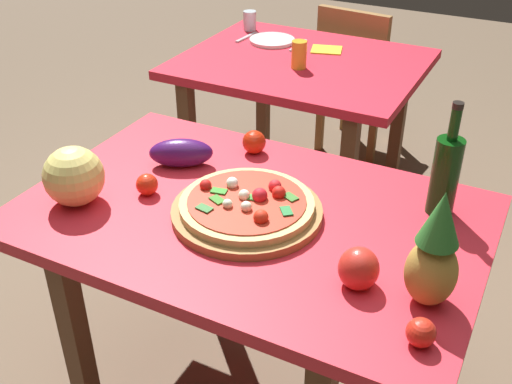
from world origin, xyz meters
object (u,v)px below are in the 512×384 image
dining_chair (357,73)px  wine_bottle (445,174)px  background_table (301,81)px  bell_pepper (359,269)px  pizza (248,203)px  drinking_glass_juice (299,55)px  eggplant (181,153)px  pizza_board (248,212)px  drinking_glass_water (250,21)px  fork_utensil (247,37)px  melon (74,176)px  knife_utensil (298,45)px  tomato_at_corner (254,142)px  tomato_beside_pepper (421,333)px  tomato_by_bottle (147,185)px  napkin_folded (327,50)px  dinner_plate (272,40)px  pineapple_left (434,255)px

dining_chair → wine_bottle: (0.78, -1.62, 0.40)m
background_table → bell_pepper: bearing=-61.6°
pizza → drinking_glass_juice: drinking_glass_juice is taller
eggplant → drinking_glass_juice: bearing=91.3°
pizza_board → drinking_glass_water: bearing=117.5°
wine_bottle → eggplant: size_ratio=1.65×
background_table → fork_utensil: fork_utensil is taller
melon → knife_utensil: bearing=89.8°
melon → fork_utensil: 1.58m
bell_pepper → tomato_at_corner: size_ratio=1.39×
background_table → dining_chair: size_ratio=1.25×
fork_utensil → eggplant: bearing=-66.2°
knife_utensil → pizza: bearing=-71.3°
fork_utensil → tomato_beside_pepper: bearing=-47.1°
pizza_board → tomato_beside_pepper: bearing=-25.6°
tomato_by_bottle → tomato_beside_pepper: bearing=-14.9°
pizza_board → drinking_glass_juice: bearing=106.9°
drinking_glass_water → napkin_folded: size_ratio=0.69×
drinking_glass_water → tomato_at_corner: bearing=-61.7°
wine_bottle → drinking_glass_water: 1.77m
drinking_glass_juice → drinking_glass_water: size_ratio=1.25×
tomato_by_bottle → fork_utensil: size_ratio=0.36×
tomato_beside_pepper → drinking_glass_juice: bearing=122.7°
pizza → drinking_glass_water: (-0.79, 1.51, 0.01)m
pizza_board → dining_chair: bearing=99.4°
melon → napkin_folded: bearing=84.6°
background_table → wine_bottle: wine_bottle is taller
melon → wine_bottle: bearing=24.5°
tomato_beside_pepper → fork_utensil: bearing=127.9°
bell_pepper → knife_utensil: bearing=118.4°
drinking_glass_water → dinner_plate: (0.19, -0.12, -0.04)m
pizza → dining_chair: bearing=99.4°
background_table → wine_bottle: size_ratio=3.23×
dining_chair → fork_utensil: bearing=55.4°
dining_chair → dinner_plate: dining_chair is taller
dining_chair → tomato_by_bottle: (-0.00, -1.92, 0.31)m
pineapple_left → fork_utensil: size_ratio=1.63×
drinking_glass_juice → dinner_plate: size_ratio=0.54×
pizza_board → tomato_at_corner: tomato_at_corner is taller
pineapple_left → tomato_beside_pepper: (0.02, -0.14, -0.10)m
dining_chair → melon: 2.08m
tomato_beside_pepper → tomato_at_corner: bearing=139.5°
fork_utensil → wine_bottle: bearing=-38.0°
pineapple_left → melon: 1.00m
background_table → drinking_glass_water: (-0.42, 0.29, 0.15)m
drinking_glass_water → napkin_folded: 0.48m
drinking_glass_water → knife_utensil: drinking_glass_water is taller
drinking_glass_water → knife_utensil: bearing=-20.4°
tomato_by_bottle → knife_utensil: bearing=95.9°
tomato_beside_pepper → fork_utensil: size_ratio=0.36×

